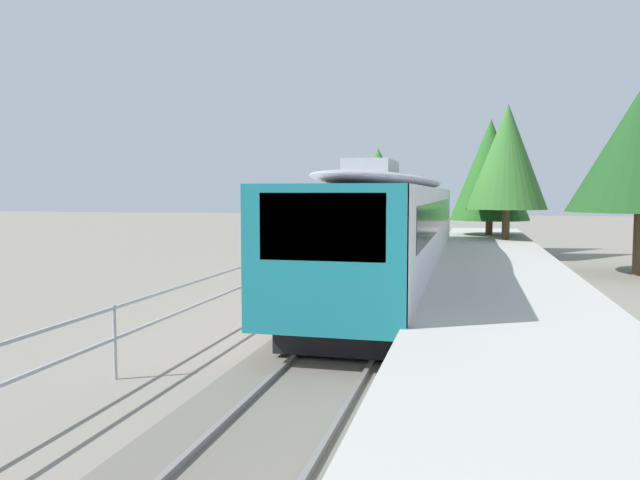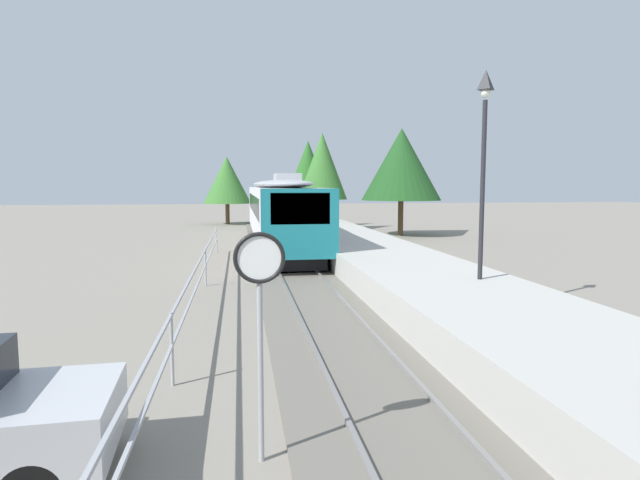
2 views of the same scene
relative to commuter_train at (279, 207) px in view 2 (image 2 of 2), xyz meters
The scene contains 11 objects.
ground_plane 10.86m from the commuter_train, 106.37° to the right, with size 160.00×160.00×0.00m, color gray.
track_rails 10.43m from the commuter_train, 90.00° to the right, with size 3.20×60.00×0.14m.
commuter_train is the anchor object (origin of this frame).
station_platform 10.85m from the commuter_train, 72.35° to the right, with size 3.90×60.00×0.90m, color #B7B5AD.
platform_lamp_mid_platform 16.84m from the commuter_train, 75.91° to the right, with size 0.34×0.34×5.35m.
speed_limit_sign 22.99m from the commuter_train, 94.81° to the right, with size 0.61×0.10×2.81m.
carpark_fence 20.52m from the commuter_train, 99.27° to the right, with size 0.06×36.06×1.25m.
tree_behind_carpark 11.34m from the commuter_train, 68.64° to the left, with size 3.73×3.73×7.26m.
tree_behind_station_far 17.98m from the commuter_train, 100.20° to the left, with size 4.10×4.10×5.84m.
tree_distant_left 10.28m from the commuter_train, 31.03° to the left, with size 5.27×5.27×7.12m.
tree_distant_centre 13.97m from the commuter_train, 75.96° to the left, with size 4.10×4.10×6.93m.
Camera 2 is at (-2.15, 3.14, 3.34)m, focal length 29.74 mm.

